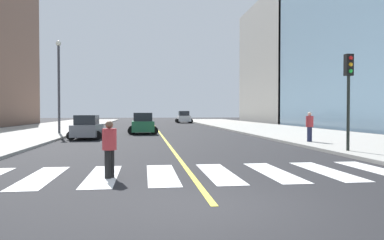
% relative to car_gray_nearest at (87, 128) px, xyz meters
% --- Properties ---
extents(ground_plane, '(220.00, 220.00, 0.00)m').
position_rel_car_gray_nearest_xyz_m(ground_plane, '(5.47, -19.67, -0.80)').
color(ground_plane, black).
extents(sidewalk_kerb_east, '(10.00, 120.00, 0.15)m').
position_rel_car_gray_nearest_xyz_m(sidewalk_kerb_east, '(17.67, 0.33, -0.73)').
color(sidewalk_kerb_east, '#9E9B93').
rests_on(sidewalk_kerb_east, ground).
extents(crosswalk_paint, '(13.50, 4.00, 0.01)m').
position_rel_car_gray_nearest_xyz_m(crosswalk_paint, '(5.47, -15.67, -0.79)').
color(crosswalk_paint, silver).
rests_on(crosswalk_paint, ground).
extents(lane_divider_paint, '(0.16, 80.00, 0.01)m').
position_rel_car_gray_nearest_xyz_m(lane_divider_paint, '(5.47, 20.33, -0.80)').
color(lane_divider_paint, yellow).
rests_on(lane_divider_paint, ground).
extents(parking_garage_concrete, '(18.00, 24.00, 21.91)m').
position_rel_car_gray_nearest_xyz_m(parking_garage_concrete, '(33.41, 38.35, 10.16)').
color(parking_garage_concrete, '#9E9B93').
rests_on(parking_garage_concrete, ground).
extents(car_gray_nearest, '(2.47, 3.88, 1.71)m').
position_rel_car_gray_nearest_xyz_m(car_gray_nearest, '(0.00, 0.00, 0.00)').
color(car_gray_nearest, slate).
rests_on(car_gray_nearest, ground).
extents(car_white_second, '(2.91, 4.61, 2.05)m').
position_rel_car_gray_nearest_xyz_m(car_white_second, '(10.84, 35.91, 0.16)').
color(car_white_second, silver).
rests_on(car_white_second, ground).
extents(car_green_third, '(2.63, 4.18, 1.86)m').
position_rel_car_gray_nearest_xyz_m(car_green_third, '(3.93, 5.59, 0.07)').
color(car_green_third, '#236B42').
rests_on(car_green_third, ground).
extents(traffic_light_near_corner, '(0.36, 0.41, 4.47)m').
position_rel_car_gray_nearest_xyz_m(traffic_light_near_corner, '(13.42, -11.12, 2.51)').
color(traffic_light_near_corner, black).
rests_on(traffic_light_near_corner, sidewalk_kerb_east).
extents(pedestrian_crossing, '(0.42, 0.42, 1.69)m').
position_rel_car_gray_nearest_xyz_m(pedestrian_crossing, '(3.01, -16.05, 0.13)').
color(pedestrian_crossing, black).
rests_on(pedestrian_crossing, ground).
extents(pedestrian_waiting_east, '(0.44, 0.44, 1.79)m').
position_rel_car_gray_nearest_xyz_m(pedestrian_waiting_east, '(13.96, -5.95, 0.34)').
color(pedestrian_waiting_east, '#232847').
rests_on(pedestrian_waiting_east, sidewalk_kerb_east).
extents(street_lamp, '(0.44, 0.44, 7.76)m').
position_rel_car_gray_nearest_xyz_m(street_lamp, '(-3.06, 5.16, 3.91)').
color(street_lamp, '#38383D').
rests_on(street_lamp, sidewalk_kerb_west).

